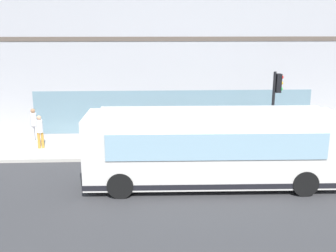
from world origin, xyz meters
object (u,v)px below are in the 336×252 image
(pedestrian_near_building_entrance, at_px, (277,126))
(city_bus_nearside, at_px, (212,148))
(newspaper_vending_box, at_px, (170,136))
(pedestrian_by_light_pole, at_px, (34,122))
(traffic_light_near_corner, at_px, (276,97))
(fire_hydrant, at_px, (261,136))
(pedestrian_walking_along_curb, at_px, (40,129))

(pedestrian_near_building_entrance, bearing_deg, city_bus_nearside, 139.55)
(pedestrian_near_building_entrance, xyz_separation_m, newspaper_vending_box, (0.26, 5.62, -0.56))
(pedestrian_by_light_pole, distance_m, newspaper_vending_box, 7.43)
(city_bus_nearside, height_order, traffic_light_near_corner, traffic_light_near_corner)
(pedestrian_by_light_pole, bearing_deg, fire_hydrant, -93.69)
(pedestrian_near_building_entrance, bearing_deg, pedestrian_by_light_pole, 84.92)
(city_bus_nearside, relative_size, pedestrian_by_light_pole, 5.54)
(pedestrian_by_light_pole, relative_size, newspaper_vending_box, 2.02)
(traffic_light_near_corner, height_order, pedestrian_near_building_entrance, traffic_light_near_corner)
(city_bus_nearside, distance_m, traffic_light_near_corner, 5.29)
(traffic_light_near_corner, bearing_deg, pedestrian_by_light_pole, 78.62)
(fire_hydrant, xyz_separation_m, pedestrian_near_building_entrance, (-0.36, -0.71, 0.65))
(city_bus_nearside, relative_size, newspaper_vending_box, 11.20)
(city_bus_nearside, height_order, pedestrian_near_building_entrance, city_bus_nearside)
(pedestrian_near_building_entrance, bearing_deg, traffic_light_near_corner, 156.52)
(pedestrian_near_building_entrance, height_order, pedestrian_walking_along_curb, pedestrian_near_building_entrance)
(traffic_light_near_corner, xyz_separation_m, pedestrian_by_light_pole, (2.49, 12.39, -1.75))
(traffic_light_near_corner, distance_m, newspaper_vending_box, 5.79)
(city_bus_nearside, height_order, pedestrian_walking_along_curb, city_bus_nearside)
(fire_hydrant, height_order, pedestrian_near_building_entrance, pedestrian_near_building_entrance)
(traffic_light_near_corner, relative_size, pedestrian_by_light_pole, 2.21)
(traffic_light_near_corner, bearing_deg, city_bus_nearside, 134.76)
(fire_hydrant, distance_m, newspaper_vending_box, 4.91)
(traffic_light_near_corner, bearing_deg, newspaper_vending_box, 72.42)
(traffic_light_near_corner, distance_m, pedestrian_by_light_pole, 12.75)
(fire_hydrant, xyz_separation_m, pedestrian_walking_along_curb, (-0.46, 11.61, 0.63))
(fire_hydrant, distance_m, pedestrian_near_building_entrance, 1.03)
(traffic_light_near_corner, xyz_separation_m, pedestrian_near_building_entrance, (1.34, -0.58, -1.79))
(pedestrian_walking_along_curb, bearing_deg, traffic_light_near_corner, -96.06)
(city_bus_nearside, height_order, fire_hydrant, city_bus_nearside)
(traffic_light_near_corner, relative_size, newspaper_vending_box, 4.47)
(fire_hydrant, height_order, pedestrian_by_light_pole, pedestrian_by_light_pole)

